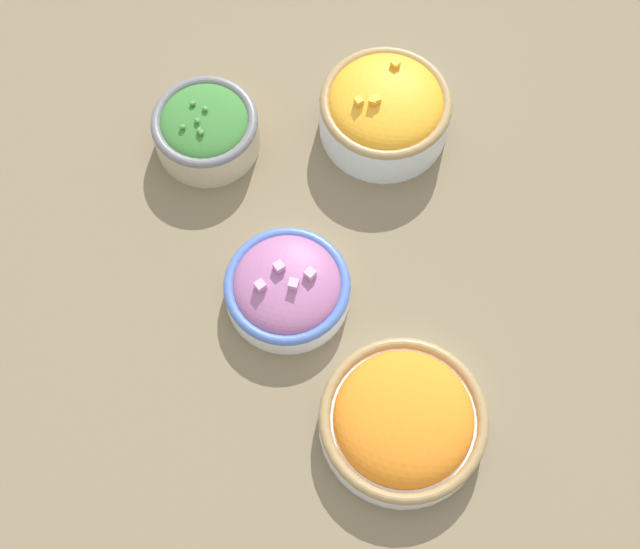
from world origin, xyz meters
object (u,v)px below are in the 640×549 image
at_px(bowl_carrots, 403,420).
at_px(bowl_red_onion, 286,284).
at_px(bowl_squash, 385,110).
at_px(bowl_broccoli, 206,128).

bearing_deg(bowl_carrots, bowl_red_onion, -160.62).
relative_size(bowl_carrots, bowl_squash, 1.13).
height_order(bowl_red_onion, bowl_broccoli, bowl_broccoli).
bearing_deg(bowl_red_onion, bowl_squash, 132.48).
bearing_deg(bowl_red_onion, bowl_carrots, 19.38).
relative_size(bowl_carrots, bowl_broccoli, 1.40).
xyz_separation_m(bowl_broccoli, bowl_squash, (0.05, 0.20, 0.01)).
distance_m(bowl_carrots, bowl_squash, 0.36).
xyz_separation_m(bowl_red_onion, bowl_broccoli, (-0.21, -0.03, 0.01)).
relative_size(bowl_red_onion, bowl_squash, 0.90).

